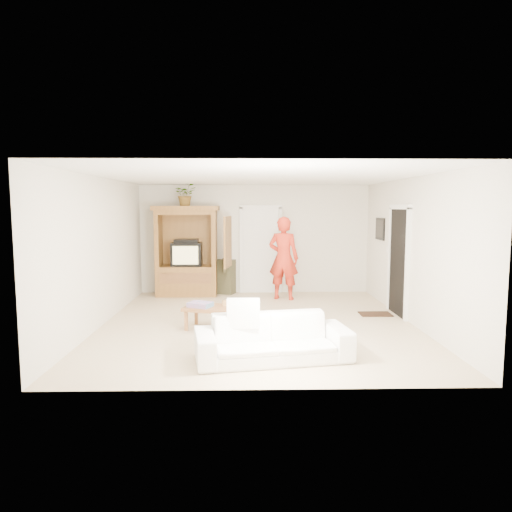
{
  "coord_description": "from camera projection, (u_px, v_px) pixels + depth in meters",
  "views": [
    {
      "loc": [
        -0.21,
        -8.01,
        2.08
      ],
      "look_at": [
        -0.02,
        0.6,
        1.15
      ],
      "focal_mm": 32.0,
      "sensor_mm": 36.0,
      "label": 1
    }
  ],
  "objects": [
    {
      "name": "backpack_black",
      "position": [
        210.0,
        286.0,
        10.93
      ],
      "size": [
        0.35,
        0.27,
        0.37
      ],
      "primitive_type": null,
      "rotation": [
        0.0,
        0.0,
        0.34
      ],
      "color": "black",
      "rests_on": "floor"
    },
    {
      "name": "ceiling",
      "position": [
        258.0,
        177.0,
        7.91
      ],
      "size": [
        6.0,
        6.0,
        0.0
      ],
      "primitive_type": "plane",
      "rotation": [
        3.14,
        0.0,
        0.0
      ],
      "color": "white",
      "rests_on": "floor"
    },
    {
      "name": "towel",
      "position": [
        200.0,
        304.0,
        7.74
      ],
      "size": [
        0.46,
        0.41,
        0.08
      ],
      "primitive_type": "cube",
      "rotation": [
        0.0,
        0.0,
        -0.44
      ],
      "color": "#E04A8B",
      "rests_on": "coffee_table"
    },
    {
      "name": "wall_right",
      "position": [
        412.0,
        251.0,
        8.11
      ],
      "size": [
        0.0,
        6.0,
        6.0
      ],
      "primitive_type": "plane",
      "rotation": [
        1.57,
        0.0,
        -1.57
      ],
      "color": "silver",
      "rests_on": "floor"
    },
    {
      "name": "floor",
      "position": [
        258.0,
        323.0,
        8.19
      ],
      "size": [
        6.0,
        6.0,
        0.0
      ],
      "primitive_type": "plane",
      "color": "#C8B085",
      "rests_on": "ground"
    },
    {
      "name": "wall_left",
      "position": [
        101.0,
        252.0,
        7.99
      ],
      "size": [
        0.0,
        6.0,
        6.0
      ],
      "primitive_type": "plane",
      "rotation": [
        1.57,
        0.0,
        1.57
      ],
      "color": "silver",
      "rests_on": "floor"
    },
    {
      "name": "man",
      "position": [
        283.0,
        258.0,
        10.23
      ],
      "size": [
        0.79,
        0.64,
        1.87
      ],
      "primitive_type": "imported",
      "rotation": [
        0.0,
        0.0,
        2.82
      ],
      "color": "red",
      "rests_on": "floor"
    },
    {
      "name": "sofa",
      "position": [
        273.0,
        338.0,
        6.2
      ],
      "size": [
        2.19,
        1.15,
        0.61
      ],
      "primitive_type": "imported",
      "rotation": [
        0.0,
        0.0,
        0.17
      ],
      "color": "white",
      "rests_on": "floor"
    },
    {
      "name": "doorway_right",
      "position": [
        399.0,
        262.0,
        8.74
      ],
      "size": [
        0.05,
        0.9,
        2.04
      ],
      "primitive_type": "cube",
      "color": "black",
      "rests_on": "floor"
    },
    {
      "name": "wall_back",
      "position": [
        255.0,
        239.0,
        11.03
      ],
      "size": [
        5.5,
        0.0,
        5.5
      ],
      "primitive_type": "plane",
      "rotation": [
        1.57,
        0.0,
        0.0
      ],
      "color": "silver",
      "rests_on": "floor"
    },
    {
      "name": "plant",
      "position": [
        186.0,
        194.0,
        10.52
      ],
      "size": [
        0.55,
        0.5,
        0.53
      ],
      "primitive_type": "imported",
      "rotation": [
        0.0,
        0.0,
        0.18
      ],
      "color": "#4C7238",
      "rests_on": "armoire"
    },
    {
      "name": "doormat",
      "position": [
        375.0,
        314.0,
        8.84
      ],
      "size": [
        0.6,
        0.4,
        0.02
      ],
      "primitive_type": "cube",
      "color": "#382316",
      "rests_on": "floor"
    },
    {
      "name": "backpack_olive",
      "position": [
        225.0,
        277.0,
        10.95
      ],
      "size": [
        0.51,
        0.44,
        0.82
      ],
      "primitive_type": null,
      "rotation": [
        0.0,
        0.0,
        -0.34
      ],
      "color": "#47442B",
      "rests_on": "floor"
    },
    {
      "name": "door_back",
      "position": [
        261.0,
        251.0,
        11.04
      ],
      "size": [
        0.85,
        0.05,
        2.04
      ],
      "primitive_type": "cube",
      "color": "white",
      "rests_on": "floor"
    },
    {
      "name": "armoire",
      "position": [
        188.0,
        257.0,
        10.7
      ],
      "size": [
        1.82,
        1.14,
        2.1
      ],
      "color": "#97632E",
      "rests_on": "floor"
    },
    {
      "name": "candle",
      "position": [
        224.0,
        303.0,
        7.79
      ],
      "size": [
        0.08,
        0.08,
        0.1
      ],
      "primitive_type": "cylinder",
      "color": "tan",
      "rests_on": "coffee_table"
    },
    {
      "name": "coffee_table",
      "position": [
        216.0,
        310.0,
        7.76
      ],
      "size": [
        1.17,
        0.85,
        0.39
      ],
      "rotation": [
        0.0,
        0.0,
        -0.29
      ],
      "color": "#975C34",
      "rests_on": "floor"
    },
    {
      "name": "framed_picture",
      "position": [
        380.0,
        229.0,
        9.97
      ],
      "size": [
        0.03,
        0.6,
        0.48
      ],
      "primitive_type": "cube",
      "color": "black",
      "rests_on": "wall_right"
    },
    {
      "name": "wall_front",
      "position": [
        265.0,
        277.0,
        5.07
      ],
      "size": [
        5.5,
        0.0,
        5.5
      ],
      "primitive_type": "plane",
      "rotation": [
        -1.57,
        0.0,
        0.0
      ],
      "color": "silver",
      "rests_on": "floor"
    }
  ]
}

